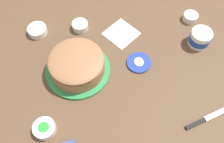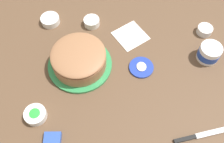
{
  "view_description": "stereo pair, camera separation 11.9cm",
  "coord_description": "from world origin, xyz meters",
  "px_view_note": "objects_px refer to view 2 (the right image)",
  "views": [
    {
      "loc": [
        0.55,
        -0.24,
        1.06
      ],
      "look_at": [
        -0.04,
        -0.08,
        0.04
      ],
      "focal_mm": 40.98,
      "sensor_mm": 36.0,
      "label": 1
    },
    {
      "loc": [
        0.57,
        -0.12,
        1.06
      ],
      "look_at": [
        -0.04,
        -0.08,
        0.04
      ],
      "focal_mm": 40.98,
      "sensor_mm": 36.0,
      "label": 2
    }
  ],
  "objects_px": {
    "frosting_tub_lid": "(141,67)",
    "sprinkle_bowl_blue": "(205,30)",
    "sprinkle_bowl_orange": "(50,20)",
    "frosting_tub": "(209,53)",
    "spreading_knife": "(196,136)",
    "sprinkle_bowl_rainbow": "(92,22)",
    "paper_napkin": "(131,36)",
    "frosted_cake": "(79,59)",
    "sprinkle_bowl_green": "(35,115)"
  },
  "relations": [
    {
      "from": "sprinkle_bowl_green",
      "to": "spreading_knife",
      "type": "bearing_deg",
      "value": 78.97
    },
    {
      "from": "sprinkle_bowl_green",
      "to": "sprinkle_bowl_rainbow",
      "type": "relative_size",
      "value": 1.14
    },
    {
      "from": "frosting_tub",
      "to": "sprinkle_bowl_blue",
      "type": "bearing_deg",
      "value": 171.52
    },
    {
      "from": "frosted_cake",
      "to": "frosting_tub_lid",
      "type": "height_order",
      "value": "frosted_cake"
    },
    {
      "from": "frosted_cake",
      "to": "frosting_tub_lid",
      "type": "bearing_deg",
      "value": 83.71
    },
    {
      "from": "frosting_tub_lid",
      "to": "paper_napkin",
      "type": "distance_m",
      "value": 0.2
    },
    {
      "from": "sprinkle_bowl_blue",
      "to": "paper_napkin",
      "type": "bearing_deg",
      "value": -89.82
    },
    {
      "from": "frosted_cake",
      "to": "sprinkle_bowl_green",
      "type": "height_order",
      "value": "frosted_cake"
    },
    {
      "from": "frosting_tub_lid",
      "to": "sprinkle_bowl_blue",
      "type": "xyz_separation_m",
      "value": [
        -0.2,
        0.36,
        0.01
      ]
    },
    {
      "from": "frosted_cake",
      "to": "spreading_knife",
      "type": "xyz_separation_m",
      "value": [
        0.38,
        0.48,
        -0.05
      ]
    },
    {
      "from": "frosting_tub",
      "to": "sprinkle_bowl_orange",
      "type": "xyz_separation_m",
      "value": [
        -0.28,
        -0.79,
        -0.02
      ]
    },
    {
      "from": "paper_napkin",
      "to": "frosting_tub_lid",
      "type": "bearing_deg",
      "value": 9.4
    },
    {
      "from": "sprinkle_bowl_blue",
      "to": "sprinkle_bowl_orange",
      "type": "xyz_separation_m",
      "value": [
        -0.12,
        -0.81,
        -0.0
      ]
    },
    {
      "from": "sprinkle_bowl_blue",
      "to": "paper_napkin",
      "type": "height_order",
      "value": "sprinkle_bowl_blue"
    },
    {
      "from": "frosted_cake",
      "to": "frosting_tub_lid",
      "type": "distance_m",
      "value": 0.3
    },
    {
      "from": "frosted_cake",
      "to": "sprinkle_bowl_blue",
      "type": "relative_size",
      "value": 3.99
    },
    {
      "from": "frosted_cake",
      "to": "sprinkle_bowl_green",
      "type": "relative_size",
      "value": 3.25
    },
    {
      "from": "sprinkle_bowl_orange",
      "to": "sprinkle_bowl_rainbow",
      "type": "bearing_deg",
      "value": 82.74
    },
    {
      "from": "sprinkle_bowl_blue",
      "to": "paper_napkin",
      "type": "xyz_separation_m",
      "value": [
        0.0,
        -0.39,
        -0.02
      ]
    },
    {
      "from": "frosting_tub_lid",
      "to": "sprinkle_bowl_green",
      "type": "height_order",
      "value": "sprinkle_bowl_green"
    },
    {
      "from": "sprinkle_bowl_orange",
      "to": "frosted_cake",
      "type": "bearing_deg",
      "value": 29.21
    },
    {
      "from": "frosting_tub_lid",
      "to": "sprinkle_bowl_rainbow",
      "type": "distance_m",
      "value": 0.37
    },
    {
      "from": "frosting_tub",
      "to": "sprinkle_bowl_blue",
      "type": "height_order",
      "value": "frosting_tub"
    },
    {
      "from": "frosting_tub_lid",
      "to": "sprinkle_bowl_blue",
      "type": "height_order",
      "value": "sprinkle_bowl_blue"
    },
    {
      "from": "sprinkle_bowl_orange",
      "to": "paper_napkin",
      "type": "distance_m",
      "value": 0.44
    },
    {
      "from": "frosted_cake",
      "to": "sprinkle_bowl_orange",
      "type": "distance_m",
      "value": 0.33
    },
    {
      "from": "frosted_cake",
      "to": "sprinkle_bowl_rainbow",
      "type": "distance_m",
      "value": 0.27
    },
    {
      "from": "frosting_tub",
      "to": "frosting_tub_lid",
      "type": "xyz_separation_m",
      "value": [
        0.04,
        -0.33,
        -0.04
      ]
    },
    {
      "from": "frosted_cake",
      "to": "sprinkle_bowl_orange",
      "type": "height_order",
      "value": "frosted_cake"
    },
    {
      "from": "spreading_knife",
      "to": "sprinkle_bowl_rainbow",
      "type": "relative_size",
      "value": 2.8
    },
    {
      "from": "frosted_cake",
      "to": "sprinkle_bowl_rainbow",
      "type": "relative_size",
      "value": 3.69
    },
    {
      "from": "frosting_tub",
      "to": "spreading_knife",
      "type": "xyz_separation_m",
      "value": [
        0.39,
        -0.15,
        -0.04
      ]
    },
    {
      "from": "frosting_tub_lid",
      "to": "sprinkle_bowl_orange",
      "type": "distance_m",
      "value": 0.56
    },
    {
      "from": "sprinkle_bowl_blue",
      "to": "frosted_cake",
      "type": "bearing_deg",
      "value": -75.61
    },
    {
      "from": "frosting_tub",
      "to": "spreading_knife",
      "type": "bearing_deg",
      "value": -20.35
    },
    {
      "from": "sprinkle_bowl_rainbow",
      "to": "paper_napkin",
      "type": "distance_m",
      "value": 0.22
    },
    {
      "from": "frosting_tub_lid",
      "to": "sprinkle_bowl_green",
      "type": "relative_size",
      "value": 1.24
    },
    {
      "from": "frosted_cake",
      "to": "sprinkle_bowl_rainbow",
      "type": "bearing_deg",
      "value": 166.42
    },
    {
      "from": "sprinkle_bowl_rainbow",
      "to": "sprinkle_bowl_blue",
      "type": "distance_m",
      "value": 0.6
    },
    {
      "from": "frosted_cake",
      "to": "paper_napkin",
      "type": "distance_m",
      "value": 0.32
    },
    {
      "from": "sprinkle_bowl_green",
      "to": "sprinkle_bowl_orange",
      "type": "xyz_separation_m",
      "value": [
        -0.54,
        0.03,
        -0.0
      ]
    },
    {
      "from": "frosting_tub_lid",
      "to": "sprinkle_bowl_green",
      "type": "distance_m",
      "value": 0.53
    },
    {
      "from": "frosting_tub",
      "to": "sprinkle_bowl_orange",
      "type": "relative_size",
      "value": 1.07
    },
    {
      "from": "sprinkle_bowl_green",
      "to": "frosting_tub_lid",
      "type": "bearing_deg",
      "value": 114.21
    },
    {
      "from": "frosting_tub",
      "to": "paper_napkin",
      "type": "relative_size",
      "value": 0.71
    },
    {
      "from": "sprinkle_bowl_rainbow",
      "to": "sprinkle_bowl_orange",
      "type": "height_order",
      "value": "sprinkle_bowl_rainbow"
    },
    {
      "from": "spreading_knife",
      "to": "sprinkle_bowl_blue",
      "type": "bearing_deg",
      "value": 162.95
    },
    {
      "from": "frosting_tub_lid",
      "to": "paper_napkin",
      "type": "height_order",
      "value": "frosting_tub_lid"
    },
    {
      "from": "frosting_tub_lid",
      "to": "sprinkle_bowl_blue",
      "type": "relative_size",
      "value": 1.53
    },
    {
      "from": "frosted_cake",
      "to": "paper_napkin",
      "type": "relative_size",
      "value": 2.07
    }
  ]
}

